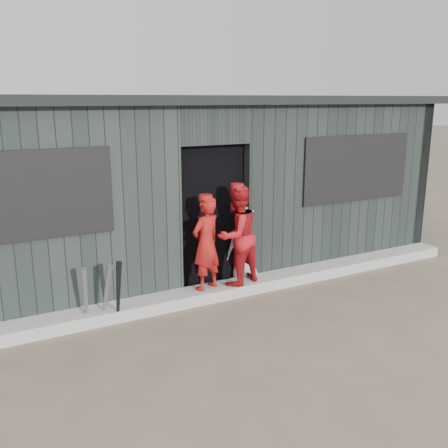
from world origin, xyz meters
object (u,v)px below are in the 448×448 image
player_grey_back (245,246)px  bat_right (118,293)px  player_red_left (206,244)px  bat_mid (86,297)px  bat_left (106,294)px  player_red_right (237,235)px  dugout (173,183)px

player_grey_back → bat_right: bearing=14.9°
player_red_left → player_grey_back: player_red_left is taller
bat_right → player_red_left: bearing=11.1°
player_grey_back → bat_mid: bearing=9.3°
bat_mid → player_red_left: 1.64m
bat_mid → bat_right: 0.37m
bat_left → bat_mid: size_ratio=1.04×
bat_left → bat_right: (0.11, -0.11, 0.03)m
player_grey_back → player_red_right: bearing=45.1°
bat_left → player_red_right: (1.81, 0.13, 0.43)m
bat_left → dugout: (1.61, 1.82, 0.90)m
player_red_left → player_grey_back: 0.83m
player_red_right → dugout: 1.77m
bat_right → bat_left: bearing=136.6°
bat_right → player_red_right: 1.76m
bat_right → player_red_right: player_red_right is taller
bat_left → player_grey_back: bearing=11.5°
player_red_left → player_grey_back: size_ratio=1.12×
player_red_right → player_grey_back: 0.50m
bat_right → player_red_left: player_red_left is taller
player_red_left → dugout: dugout is taller
bat_right → player_grey_back: size_ratio=0.77×
dugout → bat_right: bearing=-127.9°
bat_mid → bat_left: bearing=-9.5°
bat_left → bat_mid: bearing=170.5°
bat_left → player_red_left: bearing=5.8°
dugout → player_grey_back: bearing=-70.3°
player_grey_back → dugout: dugout is taller
bat_right → dugout: size_ratio=0.10×
player_red_left → dugout: 1.78m
bat_right → dugout: bearing=52.1°
bat_mid → player_grey_back: 2.38m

